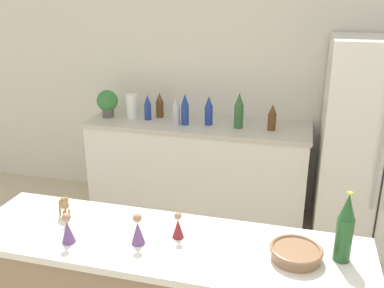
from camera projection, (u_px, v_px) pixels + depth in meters
wall_back at (240, 77)px, 4.01m from camera, size 8.00×0.06×2.55m
back_counter at (197, 168)px, 4.07m from camera, size 2.04×0.63×0.90m
refrigerator at (378, 145)px, 3.48m from camera, size 0.90×0.76×1.71m
potted_plant at (107, 102)px, 4.05m from camera, size 0.20×0.20×0.26m
paper_towel_roll at (132, 106)px, 4.03m from camera, size 0.11×0.11×0.22m
back_bottle_0 at (148, 108)px, 3.97m from camera, size 0.06×0.06×0.24m
back_bottle_1 at (185, 110)px, 3.82m from camera, size 0.07×0.07×0.29m
back_bottle_2 at (209, 111)px, 3.82m from camera, size 0.07×0.07×0.27m
back_bottle_3 at (239, 111)px, 3.72m from camera, size 0.08×0.08×0.32m
back_bottle_4 at (160, 105)px, 4.06m from camera, size 0.07×0.07×0.24m
back_bottle_5 at (272, 118)px, 3.68m from camera, size 0.07×0.07×0.24m
back_bottle_6 at (176, 111)px, 3.83m from camera, size 0.07×0.07×0.26m
wine_bottle at (345, 228)px, 1.80m from camera, size 0.07×0.07×0.32m
fruit_bowl at (296, 253)px, 1.84m from camera, size 0.23×0.23×0.06m
camel_figurine at (64, 204)px, 2.17m from camera, size 0.10×0.09×0.13m
wise_man_figurine_blue at (178, 227)px, 2.00m from camera, size 0.06×0.06×0.13m
wise_man_figurine_crimson at (138, 231)px, 1.95m from camera, size 0.07×0.07×0.15m
wise_man_figurine_purple at (68, 230)px, 1.96m from camera, size 0.06×0.06×0.15m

